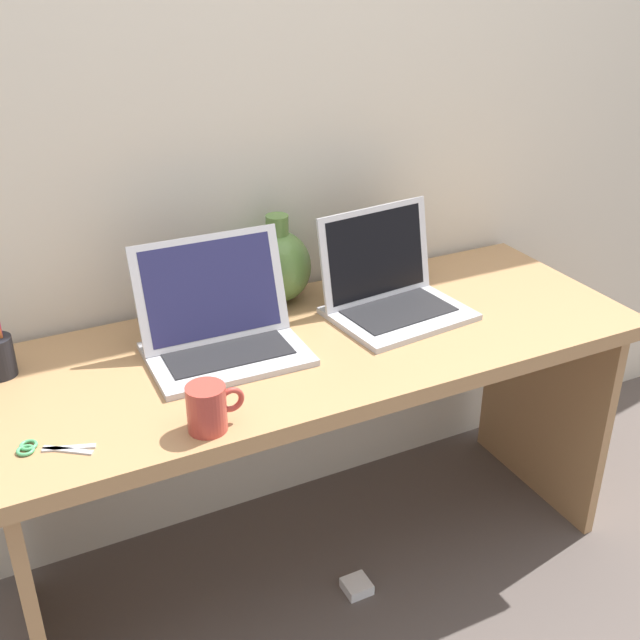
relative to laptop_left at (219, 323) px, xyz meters
The scene contains 9 objects.
ground_plane 0.81m from the laptop_left, 14.01° to the right, with size 6.00×6.00×0.00m, color #564C47.
back_wall 0.56m from the laptop_left, 50.98° to the left, with size 4.40×0.04×2.40m, color beige.
desk 0.32m from the laptop_left, 14.01° to the right, with size 1.59×0.61×0.71m.
laptop_left is the anchor object (origin of this frame).
laptop_right 0.46m from the laptop_left, ahead, with size 0.36×0.30×0.25m.
green_vase 0.30m from the laptop_left, 38.74° to the left, with size 0.17×0.17×0.24m.
coffee_mug 0.33m from the laptop_left, 114.15° to the right, with size 0.12×0.08×0.10m.
scissors 0.50m from the laptop_left, 153.62° to the right, with size 0.14×0.10×0.01m.
power_brick 0.83m from the laptop_left, 37.31° to the right, with size 0.07×0.07×0.03m, color white.
Camera 1 is at (-0.74, -1.49, 1.61)m, focal length 44.01 mm.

